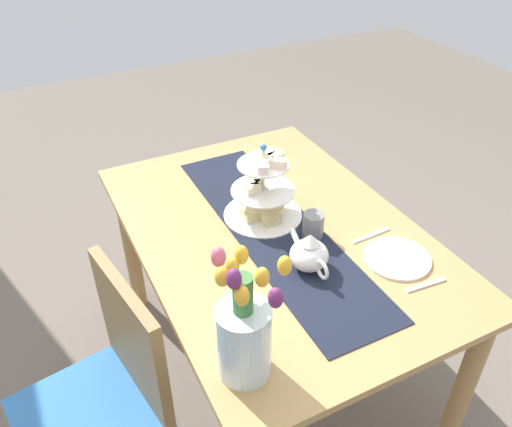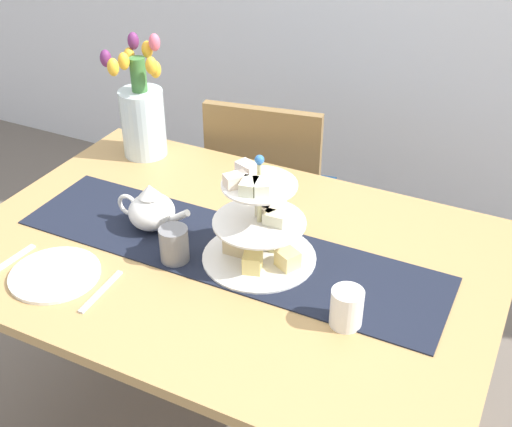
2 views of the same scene
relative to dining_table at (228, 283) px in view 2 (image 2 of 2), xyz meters
name	(u,v)px [view 2 (image 2 of 2)]	position (x,y,z in m)	size (l,w,h in m)	color
dining_table	(228,283)	(0.00, 0.00, 0.00)	(1.44, 0.98, 0.77)	tan
chair_left	(270,194)	(-0.21, 0.72, -0.16)	(0.49, 0.49, 0.91)	olive
table_runner	(228,248)	(0.00, 0.00, 0.12)	(1.19, 0.30, 0.00)	black
tiered_cake_stand	(259,229)	(0.10, 0.00, 0.21)	(0.30, 0.30, 0.30)	beige
teapot	(151,210)	(-0.24, 0.00, 0.17)	(0.24, 0.13, 0.14)	white
tulip_vase	(142,113)	(-0.51, 0.37, 0.26)	(0.20, 0.20, 0.41)	silver
dinner_plate_left	(55,274)	(-0.34, -0.29, 0.12)	(0.23, 0.23, 0.01)	white
fork_left	(12,260)	(-0.48, -0.29, 0.12)	(0.02, 0.15, 0.01)	silver
knife_left	(101,291)	(-0.19, -0.29, 0.12)	(0.01, 0.17, 0.01)	silver
mug_grey	(174,244)	(-0.10, -0.10, 0.17)	(0.08, 0.08, 0.10)	slate
mug_white_text	(347,308)	(0.39, -0.13, 0.16)	(0.08, 0.08, 0.10)	white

